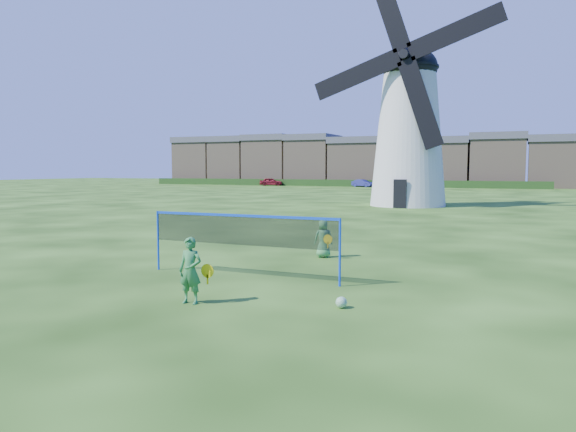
{
  "coord_description": "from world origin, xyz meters",
  "views": [
    {
      "loc": [
        5.46,
        -11.49,
        2.65
      ],
      "look_at": [
        0.2,
        0.5,
        1.5
      ],
      "focal_mm": 33.58,
      "sensor_mm": 36.0,
      "label": 1
    }
  ],
  "objects_px": {
    "windmill": "(409,127)",
    "badminton_net": "(242,231)",
    "player_boy": "(323,238)",
    "play_ball": "(341,302)",
    "player_girl": "(190,271)",
    "car_left": "(271,182)",
    "car_right": "(363,183)"
  },
  "relations": [
    {
      "from": "windmill",
      "to": "badminton_net",
      "type": "distance_m",
      "value": 27.63
    },
    {
      "from": "player_boy",
      "to": "play_ball",
      "type": "xyz_separation_m",
      "value": [
        2.33,
        -5.42,
        -0.46
      ]
    },
    {
      "from": "player_girl",
      "to": "car_left",
      "type": "height_order",
      "value": "player_girl"
    },
    {
      "from": "badminton_net",
      "to": "car_left",
      "type": "distance_m",
      "value": 71.22
    },
    {
      "from": "windmill",
      "to": "badminton_net",
      "type": "relative_size",
      "value": 3.29
    },
    {
      "from": "badminton_net",
      "to": "car_left",
      "type": "xyz_separation_m",
      "value": [
        -30.02,
        64.58,
        -0.53
      ]
    },
    {
      "from": "play_ball",
      "to": "car_right",
      "type": "distance_m",
      "value": 69.33
    },
    {
      "from": "car_left",
      "to": "badminton_net",
      "type": "bearing_deg",
      "value": -176.11
    },
    {
      "from": "player_boy",
      "to": "car_right",
      "type": "xyz_separation_m",
      "value": [
        -16.17,
        61.39,
        -0.03
      ]
    },
    {
      "from": "windmill",
      "to": "player_boy",
      "type": "height_order",
      "value": "windmill"
    },
    {
      "from": "windmill",
      "to": "badminton_net",
      "type": "bearing_deg",
      "value": -87.11
    },
    {
      "from": "windmill",
      "to": "car_right",
      "type": "distance_m",
      "value": 40.6
    },
    {
      "from": "player_girl",
      "to": "player_boy",
      "type": "distance_m",
      "value": 6.3
    },
    {
      "from": "player_girl",
      "to": "car_right",
      "type": "relative_size",
      "value": 0.4
    },
    {
      "from": "player_boy",
      "to": "badminton_net",
      "type": "bearing_deg",
      "value": 55.33
    },
    {
      "from": "badminton_net",
      "to": "car_left",
      "type": "relative_size",
      "value": 1.4
    },
    {
      "from": "badminton_net",
      "to": "car_left",
      "type": "height_order",
      "value": "badminton_net"
    },
    {
      "from": "badminton_net",
      "to": "player_girl",
      "type": "xyz_separation_m",
      "value": [
        0.3,
        -2.66,
        -0.48
      ]
    },
    {
      "from": "badminton_net",
      "to": "player_boy",
      "type": "height_order",
      "value": "badminton_net"
    },
    {
      "from": "badminton_net",
      "to": "player_girl",
      "type": "distance_m",
      "value": 2.72
    },
    {
      "from": "player_boy",
      "to": "car_right",
      "type": "bearing_deg",
      "value": -97.49
    },
    {
      "from": "player_boy",
      "to": "player_girl",
      "type": "bearing_deg",
      "value": 63.22
    },
    {
      "from": "player_girl",
      "to": "badminton_net",
      "type": "bearing_deg",
      "value": 91.61
    },
    {
      "from": "player_girl",
      "to": "car_right",
      "type": "xyz_separation_m",
      "value": [
        -15.67,
        67.67,
        -0.11
      ]
    },
    {
      "from": "badminton_net",
      "to": "play_ball",
      "type": "height_order",
      "value": "badminton_net"
    },
    {
      "from": "badminton_net",
      "to": "play_ball",
      "type": "relative_size",
      "value": 22.95
    },
    {
      "from": "player_girl",
      "to": "car_right",
      "type": "bearing_deg",
      "value": 98.25
    },
    {
      "from": "car_right",
      "to": "player_girl",
      "type": "bearing_deg",
      "value": -148.94
    },
    {
      "from": "player_boy",
      "to": "car_left",
      "type": "distance_m",
      "value": 68.31
    },
    {
      "from": "badminton_net",
      "to": "player_girl",
      "type": "bearing_deg",
      "value": -83.61
    },
    {
      "from": "player_boy",
      "to": "windmill",
      "type": "bearing_deg",
      "value": -106.99
    },
    {
      "from": "car_left",
      "to": "player_girl",
      "type": "bearing_deg",
      "value": -176.77
    }
  ]
}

